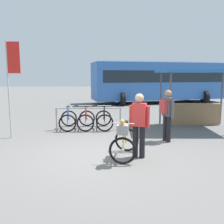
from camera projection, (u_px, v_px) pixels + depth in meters
ground_plane at (102, 155)px, 6.51m from camera, size 80.00×80.00×0.00m
bike_rack_rail at (88, 113)px, 9.47m from camera, size 2.51×0.07×0.88m
racked_bike_blue at (68, 120)px, 9.66m from camera, size 0.75×1.16×0.97m
racked_bike_red at (86, 120)px, 9.68m from camera, size 0.67×1.10×0.97m
racked_bike_black at (104, 119)px, 9.71m from camera, size 0.71×1.12×0.97m
featured_bicycle at (124, 140)px, 6.17m from camera, size 0.85×1.25×1.09m
person_with_featured_bike at (139, 123)px, 6.23m from camera, size 0.50×0.31×1.64m
pedestrian_with_backpack at (167, 112)px, 7.75m from camera, size 0.42×0.50×1.64m
bus_distant at (159, 80)px, 18.80m from camera, size 10.30×4.78×3.08m
market_stall at (196, 93)px, 9.97m from camera, size 3.19×2.42×2.30m
banner_flag at (12, 71)px, 8.00m from camera, size 0.45×0.05×3.20m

